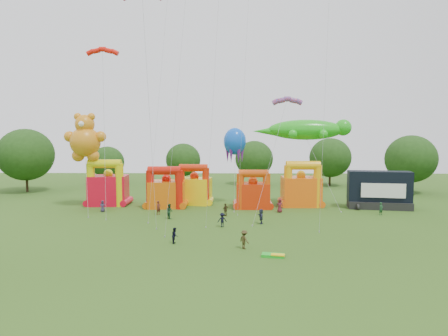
{
  "coord_description": "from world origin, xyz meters",
  "views": [
    {
      "loc": [
        2.78,
        -33.05,
        10.85
      ],
      "look_at": [
        1.83,
        18.0,
        6.62
      ],
      "focal_mm": 32.0,
      "sensor_mm": 36.0,
      "label": 1
    }
  ],
  "objects_px": {
    "bouncy_castle_2": "(194,189)",
    "stage_trailer": "(379,190)",
    "spectator_4": "(226,210)",
    "teddy_bear_kite": "(86,167)",
    "gecko_kite": "(316,156)",
    "bouncy_castle_0": "(108,188)",
    "octopus_kite": "(235,152)",
    "spectator_0": "(102,206)"
  },
  "relations": [
    {
      "from": "teddy_bear_kite",
      "to": "gecko_kite",
      "type": "relative_size",
      "value": 0.94
    },
    {
      "from": "stage_trailer",
      "to": "gecko_kite",
      "type": "height_order",
      "value": "gecko_kite"
    },
    {
      "from": "spectator_0",
      "to": "spectator_4",
      "type": "relative_size",
      "value": 0.95
    },
    {
      "from": "bouncy_castle_0",
      "to": "stage_trailer",
      "type": "xyz_separation_m",
      "value": [
        41.01,
        -2.06,
        -0.01
      ]
    },
    {
      "from": "bouncy_castle_0",
      "to": "bouncy_castle_2",
      "type": "bearing_deg",
      "value": 4.22
    },
    {
      "from": "stage_trailer",
      "to": "octopus_kite",
      "type": "height_order",
      "value": "octopus_kite"
    },
    {
      "from": "bouncy_castle_2",
      "to": "stage_trailer",
      "type": "bearing_deg",
      "value": -6.27
    },
    {
      "from": "gecko_kite",
      "to": "stage_trailer",
      "type": "bearing_deg",
      "value": -5.2
    },
    {
      "from": "gecko_kite",
      "to": "spectator_0",
      "type": "height_order",
      "value": "gecko_kite"
    },
    {
      "from": "bouncy_castle_0",
      "to": "bouncy_castle_2",
      "type": "relative_size",
      "value": 1.12
    },
    {
      "from": "stage_trailer",
      "to": "octopus_kite",
      "type": "bearing_deg",
      "value": 172.08
    },
    {
      "from": "stage_trailer",
      "to": "octopus_kite",
      "type": "xyz_separation_m",
      "value": [
        -21.35,
        2.97,
        5.45
      ]
    },
    {
      "from": "octopus_kite",
      "to": "stage_trailer",
      "type": "bearing_deg",
      "value": -7.92
    },
    {
      "from": "spectator_4",
      "to": "teddy_bear_kite",
      "type": "bearing_deg",
      "value": -55.04
    },
    {
      "from": "bouncy_castle_2",
      "to": "stage_trailer",
      "type": "relative_size",
      "value": 0.69
    },
    {
      "from": "bouncy_castle_0",
      "to": "bouncy_castle_2",
      "type": "xyz_separation_m",
      "value": [
        13.32,
        0.98,
        -0.27
      ]
    },
    {
      "from": "gecko_kite",
      "to": "spectator_0",
      "type": "bearing_deg",
      "value": -172.05
    },
    {
      "from": "stage_trailer",
      "to": "spectator_0",
      "type": "bearing_deg",
      "value": -175.04
    },
    {
      "from": "bouncy_castle_2",
      "to": "spectator_4",
      "type": "relative_size",
      "value": 3.76
    },
    {
      "from": "bouncy_castle_2",
      "to": "spectator_4",
      "type": "distance_m",
      "value": 10.55
    },
    {
      "from": "gecko_kite",
      "to": "spectator_4",
      "type": "relative_size",
      "value": 8.9
    },
    {
      "from": "bouncy_castle_0",
      "to": "octopus_kite",
      "type": "bearing_deg",
      "value": 2.65
    },
    {
      "from": "spectator_4",
      "to": "bouncy_castle_2",
      "type": "bearing_deg",
      "value": -104.67
    },
    {
      "from": "teddy_bear_kite",
      "to": "bouncy_castle_2",
      "type": "bearing_deg",
      "value": 18.47
    },
    {
      "from": "spectator_0",
      "to": "bouncy_castle_0",
      "type": "bearing_deg",
      "value": 93.52
    },
    {
      "from": "bouncy_castle_2",
      "to": "gecko_kite",
      "type": "relative_size",
      "value": 0.42
    },
    {
      "from": "stage_trailer",
      "to": "teddy_bear_kite",
      "type": "xyz_separation_m",
      "value": [
        -42.82,
        -2.01,
        3.56
      ]
    },
    {
      "from": "bouncy_castle_2",
      "to": "gecko_kite",
      "type": "distance_m",
      "value": 19.35
    },
    {
      "from": "stage_trailer",
      "to": "spectator_4",
      "type": "distance_m",
      "value": 23.51
    },
    {
      "from": "teddy_bear_kite",
      "to": "spectator_0",
      "type": "height_order",
      "value": "teddy_bear_kite"
    },
    {
      "from": "bouncy_castle_2",
      "to": "spectator_4",
      "type": "bearing_deg",
      "value": -61.04
    },
    {
      "from": "bouncy_castle_0",
      "to": "bouncy_castle_2",
      "type": "distance_m",
      "value": 13.36
    },
    {
      "from": "teddy_bear_kite",
      "to": "spectator_4",
      "type": "height_order",
      "value": "teddy_bear_kite"
    },
    {
      "from": "bouncy_castle_2",
      "to": "teddy_bear_kite",
      "type": "xyz_separation_m",
      "value": [
        -15.13,
        -5.05,
        3.81
      ]
    },
    {
      "from": "bouncy_castle_2",
      "to": "spectator_0",
      "type": "xyz_separation_m",
      "value": [
        -12.42,
        -6.53,
        -1.63
      ]
    },
    {
      "from": "bouncy_castle_0",
      "to": "gecko_kite",
      "type": "distance_m",
      "value": 32.22
    },
    {
      "from": "bouncy_castle_0",
      "to": "teddy_bear_kite",
      "type": "height_order",
      "value": "teddy_bear_kite"
    },
    {
      "from": "gecko_kite",
      "to": "octopus_kite",
      "type": "bearing_deg",
      "value": 170.05
    },
    {
      "from": "teddy_bear_kite",
      "to": "spectator_4",
      "type": "relative_size",
      "value": 8.36
    },
    {
      "from": "bouncy_castle_2",
      "to": "teddy_bear_kite",
      "type": "distance_m",
      "value": 16.4
    },
    {
      "from": "bouncy_castle_2",
      "to": "teddy_bear_kite",
      "type": "height_order",
      "value": "teddy_bear_kite"
    },
    {
      "from": "bouncy_castle_2",
      "to": "octopus_kite",
      "type": "height_order",
      "value": "octopus_kite"
    }
  ]
}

